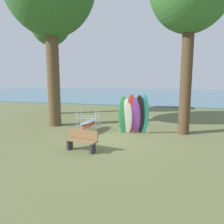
{
  "coord_description": "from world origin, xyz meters",
  "views": [
    {
      "loc": [
        2.47,
        -10.1,
        2.98
      ],
      "look_at": [
        -0.51,
        1.49,
        1.1
      ],
      "focal_mm": 34.83,
      "sensor_mm": 36.0,
      "label": 1
    }
  ],
  "objects_px": {
    "tree_mid_behind": "(50,25)",
    "park_bench": "(82,140)",
    "board_storage_rack": "(89,123)",
    "leaning_board_pile": "(134,115)"
  },
  "relations": [
    {
      "from": "tree_mid_behind",
      "to": "leaning_board_pile",
      "type": "bearing_deg",
      "value": -34.1
    },
    {
      "from": "board_storage_rack",
      "to": "park_bench",
      "type": "relative_size",
      "value": 1.47
    },
    {
      "from": "park_bench",
      "to": "leaning_board_pile",
      "type": "bearing_deg",
      "value": 62.14
    },
    {
      "from": "tree_mid_behind",
      "to": "board_storage_rack",
      "type": "xyz_separation_m",
      "value": [
        5.03,
        -5.09,
        -6.65
      ]
    },
    {
      "from": "board_storage_rack",
      "to": "tree_mid_behind",
      "type": "bearing_deg",
      "value": 134.63
    },
    {
      "from": "tree_mid_behind",
      "to": "leaning_board_pile",
      "type": "relative_size",
      "value": 4.24
    },
    {
      "from": "tree_mid_behind",
      "to": "park_bench",
      "type": "bearing_deg",
      "value": -54.54
    },
    {
      "from": "board_storage_rack",
      "to": "park_bench",
      "type": "bearing_deg",
      "value": -74.83
    },
    {
      "from": "leaning_board_pile",
      "to": "park_bench",
      "type": "bearing_deg",
      "value": -117.86
    },
    {
      "from": "board_storage_rack",
      "to": "park_bench",
      "type": "height_order",
      "value": "board_storage_rack"
    }
  ]
}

